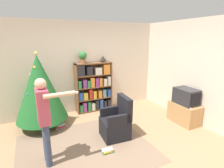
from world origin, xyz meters
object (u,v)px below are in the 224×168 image
Objects in this scene: bookshelf at (94,88)px; christmas_tree at (40,88)px; table_lamp at (103,59)px; standing_person at (44,115)px; armchair at (116,123)px; television at (186,96)px; potted_plant at (83,56)px.

bookshelf is 0.79× the size of christmas_tree.
standing_person is at bearing -134.52° from table_lamp.
television is at bearing 89.92° from armchair.
television is at bearing -22.22° from christmas_tree.
table_lamp is (-1.52, 1.77, 0.84)m from television.
television is 0.62× the size of armchair.
table_lamp is at bearing -0.00° from potted_plant.
potted_plant reaches higher than table_lamp.
bookshelf reaches higher than television.
bookshelf is 0.95× the size of standing_person.
table_lamp is (0.37, 1.62, 1.23)m from armchair.
potted_plant reaches higher than bookshelf.
armchair is 2.10m from potted_plant.
table_lamp is at bearing 13.08° from christmas_tree.
armchair is at bearing 97.93° from standing_person.
christmas_tree is at bearing 157.78° from television.
table_lamp is (0.30, 0.01, 0.84)m from bookshelf.
television is at bearing 89.97° from standing_person.
standing_person is 2.69m from table_lamp.
table_lamp reaches higher than standing_person.
standing_person is 2.35m from potted_plant.
christmas_tree reaches higher than armchair.
bookshelf is 2.41m from standing_person.
bookshelf reaches higher than armchair.
armchair is at bearing -92.60° from bookshelf.
christmas_tree is at bearing -166.92° from table_lamp.
potted_plant is at bearing 178.32° from bookshelf.
television is at bearing -44.12° from bookshelf.
television is 0.37× the size of standing_person.
standing_person is at bearing -123.43° from potted_plant.
potted_plant is (-0.30, 0.01, 0.93)m from bookshelf.
armchair is 0.60× the size of standing_person.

